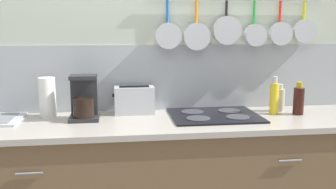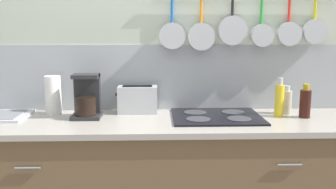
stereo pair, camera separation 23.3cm
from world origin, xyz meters
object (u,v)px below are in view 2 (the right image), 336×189
bottle_vinegar (286,101)px  coffee_maker (87,100)px  paper_towel_roll (53,95)px  bottle_hot_sauce (305,103)px  toaster (138,99)px  bottle_sesame_oil (279,100)px

bottle_vinegar → coffee_maker: bearing=-177.3°
paper_towel_roll → bottle_hot_sauce: (1.65, -0.16, -0.03)m
toaster → bottle_vinegar: (1.01, -0.06, -0.01)m
toaster → bottle_sesame_oil: 0.94m
bottle_vinegar → bottle_hot_sauce: bottle_hot_sauce is taller
paper_towel_roll → bottle_sesame_oil: paper_towel_roll is taller
coffee_maker → bottle_hot_sauce: (1.41, -0.05, -0.02)m
toaster → bottle_vinegar: size_ratio=1.48×
toaster → bottle_sesame_oil: size_ratio=1.11×
toaster → bottle_sesame_oil: (0.93, -0.14, 0.02)m
paper_towel_roll → bottle_sesame_oil: (1.50, -0.13, -0.02)m
toaster → coffee_maker: bearing=-159.5°
paper_towel_roll → coffee_maker: 0.27m
bottle_vinegar → bottle_hot_sauce: size_ratio=0.87×
bottle_sesame_oil → paper_towel_roll: bearing=175.2°
paper_towel_roll → bottle_vinegar: (1.57, -0.05, -0.04)m
coffee_maker → bottle_hot_sauce: coffee_maker is taller
coffee_maker → bottle_hot_sauce: bearing=-2.1°
coffee_maker → toaster: bearing=20.5°
toaster → bottle_hot_sauce: 1.10m
coffee_maker → bottle_vinegar: (1.33, 0.06, -0.03)m
paper_towel_roll → coffee_maker: size_ratio=0.91×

